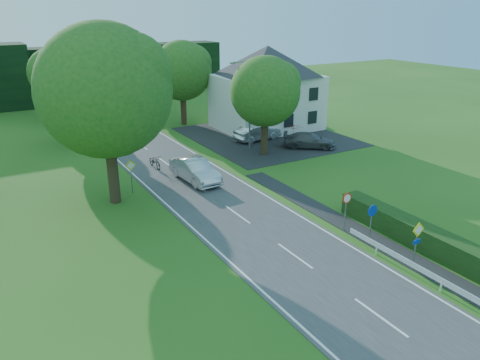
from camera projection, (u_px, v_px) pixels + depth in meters
road at (223, 204)px, 31.01m from camera, size 7.00×80.00×0.04m
parking_pad at (266, 136)px, 47.21m from camera, size 14.00×16.00×0.04m
line_edge_left at (177, 214)px, 29.46m from camera, size 0.12×80.00×0.01m
line_edge_right at (264, 194)px, 32.54m from camera, size 0.12×80.00×0.01m
line_centre at (223, 204)px, 31.00m from camera, size 0.12×80.00×0.01m
tree_main at (107, 117)px, 29.39m from camera, size 9.40×9.40×11.64m
tree_left_far at (72, 99)px, 43.34m from camera, size 7.00×7.00×8.58m
tree_right_far at (183, 83)px, 50.55m from camera, size 7.40×7.40×9.09m
tree_left_back at (55, 84)px, 53.38m from camera, size 6.60×6.60×8.07m
tree_right_back at (149, 81)px, 56.82m from camera, size 6.20×6.20×7.56m
tree_right_mid at (265, 106)px, 40.02m from camera, size 7.00×7.00×8.58m
treeline_right at (125, 69)px, 70.81m from camera, size 30.00×5.00×7.00m
house_white at (267, 87)px, 49.06m from camera, size 10.60×8.40×8.60m
streetlight at (248, 101)px, 41.37m from camera, size 2.03×0.18×8.00m
sign_priority_right at (417, 237)px, 22.70m from camera, size 0.78×0.09×2.59m
sign_roundabout at (372, 217)px, 25.17m from camera, size 0.64×0.08×2.37m
sign_speed_limit at (346, 203)px, 26.75m from camera, size 0.64×0.11×2.37m
sign_priority_left at (131, 170)px, 32.32m from camera, size 0.78×0.09×2.44m
moving_car at (195, 170)px, 34.78m from camera, size 2.16×5.27×1.70m
motorcycle at (155, 161)px, 37.79m from camera, size 0.82×2.04×1.05m
parked_car_silver_a at (258, 132)px, 45.62m from camera, size 4.98×2.24×1.59m
parked_car_grey at (309, 140)px, 43.14m from camera, size 4.94×4.46×1.38m
parked_car_silver_b at (306, 121)px, 50.52m from camera, size 4.98×4.19×1.27m
parasol at (293, 134)px, 44.43m from camera, size 2.05×2.09×1.82m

